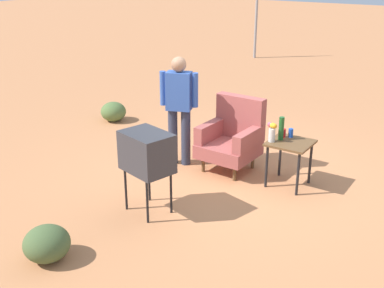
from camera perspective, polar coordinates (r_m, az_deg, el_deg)
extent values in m
plane|color=#C17A4C|center=(6.94, 4.57, -3.88)|extent=(60.00, 60.00, 0.00)
cylinder|color=brown|center=(7.04, 1.35, -2.46)|extent=(0.05, 0.05, 0.22)
cylinder|color=brown|center=(6.78, 5.09, -3.48)|extent=(0.05, 0.05, 0.22)
cylinder|color=brown|center=(7.45, 3.63, -1.12)|extent=(0.05, 0.05, 0.22)
cylinder|color=brown|center=(7.21, 7.23, -2.03)|extent=(0.05, 0.05, 0.22)
cube|color=#9E4C47|center=(7.04, 4.37, -0.68)|extent=(0.78, 0.78, 0.20)
cube|color=#9E4C47|center=(7.16, 5.79, 3.23)|extent=(0.76, 0.18, 0.64)
cube|color=#9E4C47|center=(7.11, 2.21, 1.59)|extent=(0.16, 0.69, 0.26)
cube|color=#9E4C47|center=(6.81, 6.73, 0.55)|extent=(0.16, 0.69, 0.26)
cylinder|color=black|center=(6.57, 8.87, -2.66)|extent=(0.04, 0.04, 0.61)
cylinder|color=black|center=(6.42, 12.50, -3.52)|extent=(0.04, 0.04, 0.61)
cylinder|color=black|center=(6.95, 10.45, -1.41)|extent=(0.04, 0.04, 0.61)
cylinder|color=black|center=(6.81, 13.90, -2.19)|extent=(0.04, 0.04, 0.61)
cube|color=brown|center=(6.56, 11.63, 0.12)|extent=(0.56, 0.56, 0.03)
cylinder|color=black|center=(5.86, -2.51, -5.79)|extent=(0.03, 0.03, 0.55)
cylinder|color=black|center=(6.17, -5.12, -4.39)|extent=(0.03, 0.03, 0.55)
cylinder|color=black|center=(5.66, -5.34, -6.87)|extent=(0.03, 0.03, 0.55)
cylinder|color=black|center=(5.99, -7.88, -5.36)|extent=(0.03, 0.03, 0.55)
cube|color=#333338|center=(5.70, -5.40, -0.95)|extent=(0.69, 0.58, 0.48)
cube|color=#383D3F|center=(5.83, -3.63, -0.40)|extent=(0.41, 0.12, 0.34)
cylinder|color=#2D3347|center=(7.23, -2.28, 0.91)|extent=(0.14, 0.14, 0.86)
cylinder|color=#2D3347|center=(7.18, -0.74, 0.79)|extent=(0.14, 0.14, 0.86)
cube|color=#3356A8|center=(6.99, -1.57, 6.32)|extent=(0.41, 0.33, 0.56)
cylinder|color=#3356A8|center=(7.05, -3.48, 6.64)|extent=(0.09, 0.09, 0.50)
cylinder|color=#3356A8|center=(6.93, 0.36, 6.43)|extent=(0.09, 0.09, 0.50)
sphere|color=#A37556|center=(6.90, -1.60, 9.45)|extent=(0.22, 0.22, 0.22)
cylinder|color=gray|center=(15.50, 7.60, 13.77)|extent=(0.08, 0.08, 2.00)
cylinder|color=#1E5623|center=(6.57, 10.57, 1.83)|extent=(0.07, 0.07, 0.32)
cylinder|color=red|center=(6.69, 10.82, 1.29)|extent=(0.07, 0.07, 0.12)
cylinder|color=blue|center=(6.72, 11.67, 1.30)|extent=(0.07, 0.07, 0.12)
cylinder|color=silver|center=(6.50, 9.48, 1.04)|extent=(0.09, 0.09, 0.18)
sphere|color=yellow|center=(6.45, 9.55, 2.21)|extent=(0.07, 0.07, 0.07)
sphere|color=#E04C66|center=(6.48, 9.27, 2.30)|extent=(0.07, 0.07, 0.07)
sphere|color=orange|center=(6.42, 9.78, 2.11)|extent=(0.07, 0.07, 0.07)
ellipsoid|color=#475B33|center=(5.26, -16.89, -11.27)|extent=(0.49, 0.49, 0.38)
ellipsoid|color=#516B38|center=(9.37, -9.34, 3.82)|extent=(0.48, 0.48, 0.37)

